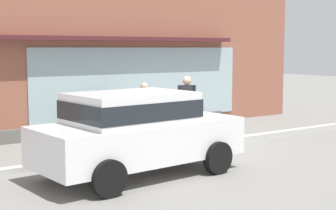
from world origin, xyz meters
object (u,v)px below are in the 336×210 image
at_px(potted_plant_window_left, 74,122).
at_px(potted_plant_window_right, 146,120).
at_px(pedestrian_with_handbag, 145,107).
at_px(pedestrian_passerby, 187,103).
at_px(parked_car_white, 136,129).
at_px(fire_hydrant, 124,126).
at_px(potted_plant_trailing_edge, 104,122).

xyz_separation_m(potted_plant_window_left, potted_plant_window_right, (2.28, -0.02, -0.15)).
distance_m(pedestrian_with_handbag, pedestrian_passerby, 1.14).
bearing_deg(potted_plant_window_right, potted_plant_window_left, 179.40).
bearing_deg(parked_car_white, potted_plant_window_left, 77.82).
relative_size(pedestrian_passerby, potted_plant_window_right, 2.59).
xyz_separation_m(pedestrian_with_handbag, potted_plant_window_left, (-1.58, 1.04, -0.39)).
bearing_deg(fire_hydrant, pedestrian_with_handbag, 18.96).
bearing_deg(potted_plant_window_left, potted_plant_trailing_edge, -6.25).
xyz_separation_m(fire_hydrant, potted_plant_trailing_edge, (0.07, 1.23, -0.04)).
bearing_deg(pedestrian_with_handbag, potted_plant_window_left, 104.68).
height_order(fire_hydrant, parked_car_white, parked_car_white).
bearing_deg(potted_plant_window_left, potted_plant_window_right, -0.60).
height_order(pedestrian_with_handbag, potted_plant_trailing_edge, pedestrian_with_handbag).
bearing_deg(potted_plant_trailing_edge, fire_hydrant, -93.11).
distance_m(pedestrian_with_handbag, potted_plant_window_left, 1.93).
bearing_deg(potted_plant_window_right, pedestrian_with_handbag, -124.43).
height_order(fire_hydrant, pedestrian_passerby, pedestrian_passerby).
bearing_deg(potted_plant_trailing_edge, potted_plant_window_left, 173.75).
bearing_deg(potted_plant_window_right, parked_car_white, -124.50).
distance_m(potted_plant_trailing_edge, potted_plant_window_right, 1.45).
height_order(parked_car_white, potted_plant_window_left, parked_car_white).
relative_size(fire_hydrant, parked_car_white, 0.24).
relative_size(pedestrian_passerby, parked_car_white, 0.41).
relative_size(pedestrian_with_handbag, potted_plant_window_right, 2.33).
height_order(pedestrian_with_handbag, pedestrian_passerby, pedestrian_passerby).
relative_size(pedestrian_with_handbag, potted_plant_trailing_edge, 1.64).
xyz_separation_m(parked_car_white, potted_plant_window_left, (0.59, 4.20, -0.41)).
xyz_separation_m(fire_hydrant, potted_plant_window_left, (-0.77, 1.32, 0.03)).
height_order(fire_hydrant, potted_plant_window_left, potted_plant_window_left).
bearing_deg(fire_hydrant, parked_car_white, -115.34).
xyz_separation_m(potted_plant_trailing_edge, potted_plant_window_right, (1.44, 0.07, -0.09)).
height_order(pedestrian_with_handbag, potted_plant_window_left, pedestrian_with_handbag).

